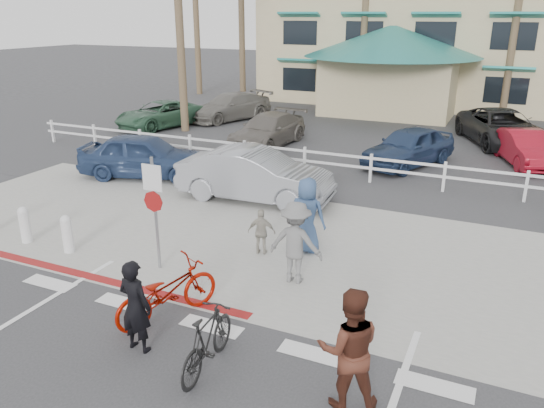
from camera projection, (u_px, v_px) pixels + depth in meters
The scene contains 26 objects.
ground at pixel (194, 344), 9.26m from camera, with size 140.00×140.00×0.00m, color #333335.
sidewalk_plaza at pixel (292, 247), 13.11m from camera, with size 22.00×7.00×0.01m, color gray.
cross_street at pixel (341, 198), 16.54m from camera, with size 40.00×5.00×0.01m, color #333335.
parking_lot at pixel (403, 137), 24.67m from camera, with size 50.00×16.00×0.01m, color #333335.
curb_red at pixel (106, 280), 11.46m from camera, with size 7.00×0.25×0.02m, color maroon.
rail_fence at pixel (374, 169), 17.88m from camera, with size 29.40×0.16×1.00m, color silver, non-canonical shape.
building at pixel (484, 9), 33.09m from camera, with size 28.00×16.00×11.30m, color #C8B689, non-canonical shape.
sign_post at pixel (155, 208), 11.55m from camera, with size 0.50×0.10×2.90m, color gray, non-canonical shape.
bollard_0 at pixel (67, 234), 12.68m from camera, with size 0.26×0.26×0.95m, color silver, non-canonical shape.
bollard_1 at pixel (25, 225), 13.23m from camera, with size 0.26×0.26×0.95m, color silver, non-canonical shape.
palm_10 at pixel (178, 0), 23.95m from camera, with size 4.00×4.00×12.00m, color #1A451F, non-canonical shape.
bike_red at pixel (167, 292), 9.88m from camera, with size 0.74×2.13×1.12m, color #931002.
rider_red at pixel (135, 306), 8.86m from camera, with size 0.61×0.40×1.68m, color black.
bike_black at pixel (207, 341), 8.48m from camera, with size 0.49×1.74×1.04m, color black.
rider_black at pixel (349, 349), 7.54m from camera, with size 0.93×0.72×1.91m, color #4C2419.
pedestrian_a at pixel (296, 243), 11.15m from camera, with size 1.17×0.67×1.81m, color slate.
pedestrian_child at pixel (262, 232), 12.56m from camera, with size 0.66×0.28×1.13m, color #9F998B.
pedestrian_b at pixel (307, 215), 12.60m from camera, with size 0.90×0.59×1.85m, color #334D77.
car_white_sedan at pixel (255, 175), 16.18m from camera, with size 1.67×4.79×1.58m, color gray.
car_red_compact at pixel (145, 156), 18.47m from camera, with size 1.81×4.50×1.53m, color navy.
lot_car_0 at pixel (160, 114), 26.58m from camera, with size 2.15×4.67×1.30m, color #30593F.
lot_car_1 at pixel (268, 130), 22.88m from camera, with size 1.89×4.66×1.35m, color #5F5952.
lot_car_2 at pixel (409, 146), 19.89m from camera, with size 1.72×4.27×1.46m, color navy.
lot_car_3 at pixel (526, 148), 20.01m from camera, with size 1.36×3.90×1.29m, color maroon.
lot_car_4 at pixel (230, 107), 28.40m from camera, with size 1.99×4.88×1.42m, color slate.
lot_car_5 at pixel (502, 128), 22.97m from camera, with size 2.52×5.46×1.52m, color black.
Camera 1 is at (4.50, -6.60, 5.47)m, focal length 35.00 mm.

